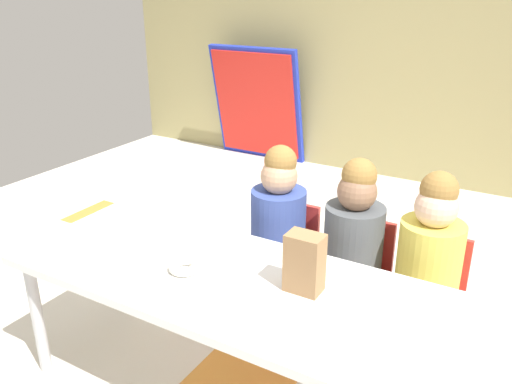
{
  "coord_description": "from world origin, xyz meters",
  "views": [
    {
      "loc": [
        0.97,
        -2.03,
        1.59
      ],
      "look_at": [
        -0.02,
        -0.35,
        0.82
      ],
      "focal_mm": 36.74,
      "sensor_mm": 36.0,
      "label": 1
    }
  ],
  "objects_px": {
    "folded_activity_table": "(257,104)",
    "donut_powdered_on_plate": "(185,267)",
    "seated_child_middle_seat": "(354,239)",
    "craft_table": "(241,291)",
    "seated_child_near_camera": "(279,221)",
    "paper_plate_near_edge": "(185,272)",
    "paper_bag_brown": "(304,263)",
    "seated_child_far_right": "(430,257)"
  },
  "relations": [
    {
      "from": "seated_child_middle_seat",
      "to": "donut_powdered_on_plate",
      "type": "bearing_deg",
      "value": -125.08
    },
    {
      "from": "seated_child_middle_seat",
      "to": "craft_table",
      "type": "bearing_deg",
      "value": -112.32
    },
    {
      "from": "seated_child_near_camera",
      "to": "paper_bag_brown",
      "type": "height_order",
      "value": "seated_child_near_camera"
    },
    {
      "from": "craft_table",
      "to": "donut_powdered_on_plate",
      "type": "distance_m",
      "value": 0.23
    },
    {
      "from": "folded_activity_table",
      "to": "paper_plate_near_edge",
      "type": "relative_size",
      "value": 6.04
    },
    {
      "from": "seated_child_near_camera",
      "to": "seated_child_far_right",
      "type": "bearing_deg",
      "value": 0.0
    },
    {
      "from": "craft_table",
      "to": "donut_powdered_on_plate",
      "type": "xyz_separation_m",
      "value": [
        -0.21,
        -0.06,
        0.07
      ]
    },
    {
      "from": "folded_activity_table",
      "to": "paper_plate_near_edge",
      "type": "height_order",
      "value": "folded_activity_table"
    },
    {
      "from": "seated_child_middle_seat",
      "to": "donut_powdered_on_plate",
      "type": "xyz_separation_m",
      "value": [
        -0.44,
        -0.63,
        0.04
      ]
    },
    {
      "from": "paper_bag_brown",
      "to": "folded_activity_table",
      "type": "bearing_deg",
      "value": 123.29
    },
    {
      "from": "paper_bag_brown",
      "to": "donut_powdered_on_plate",
      "type": "xyz_separation_m",
      "value": [
        -0.44,
        -0.12,
        -0.08
      ]
    },
    {
      "from": "seated_child_near_camera",
      "to": "paper_bag_brown",
      "type": "xyz_separation_m",
      "value": [
        0.37,
        -0.51,
        0.13
      ]
    },
    {
      "from": "craft_table",
      "to": "seated_child_near_camera",
      "type": "relative_size",
      "value": 2.04
    },
    {
      "from": "craft_table",
      "to": "paper_plate_near_edge",
      "type": "xyz_separation_m",
      "value": [
        -0.21,
        -0.06,
        0.05
      ]
    },
    {
      "from": "paper_bag_brown",
      "to": "donut_powdered_on_plate",
      "type": "relative_size",
      "value": 1.76
    },
    {
      "from": "folded_activity_table",
      "to": "donut_powdered_on_plate",
      "type": "distance_m",
      "value": 3.19
    },
    {
      "from": "paper_bag_brown",
      "to": "seated_child_far_right",
      "type": "bearing_deg",
      "value": 57.39
    },
    {
      "from": "craft_table",
      "to": "folded_activity_table",
      "type": "bearing_deg",
      "value": 119.3
    },
    {
      "from": "folded_activity_table",
      "to": "donut_powdered_on_plate",
      "type": "bearing_deg",
      "value": -64.57
    },
    {
      "from": "seated_child_middle_seat",
      "to": "donut_powdered_on_plate",
      "type": "height_order",
      "value": "seated_child_middle_seat"
    },
    {
      "from": "seated_child_middle_seat",
      "to": "folded_activity_table",
      "type": "bearing_deg",
      "value": 128.91
    },
    {
      "from": "folded_activity_table",
      "to": "donut_powdered_on_plate",
      "type": "relative_size",
      "value": 8.69
    },
    {
      "from": "paper_plate_near_edge",
      "to": "donut_powdered_on_plate",
      "type": "height_order",
      "value": "donut_powdered_on_plate"
    },
    {
      "from": "seated_child_middle_seat",
      "to": "seated_child_near_camera",
      "type": "bearing_deg",
      "value": 180.0
    },
    {
      "from": "seated_child_near_camera",
      "to": "paper_plate_near_edge",
      "type": "relative_size",
      "value": 5.1
    },
    {
      "from": "seated_child_far_right",
      "to": "paper_bag_brown",
      "type": "relative_size",
      "value": 4.17
    },
    {
      "from": "craft_table",
      "to": "seated_child_near_camera",
      "type": "distance_m",
      "value": 0.59
    },
    {
      "from": "seated_child_near_camera",
      "to": "seated_child_far_right",
      "type": "xyz_separation_m",
      "value": [
        0.7,
        0.0,
        0.0
      ]
    },
    {
      "from": "seated_child_far_right",
      "to": "folded_activity_table",
      "type": "xyz_separation_m",
      "value": [
        -2.14,
        2.25,
        -0.02
      ]
    },
    {
      "from": "craft_table",
      "to": "seated_child_far_right",
      "type": "bearing_deg",
      "value": 45.42
    },
    {
      "from": "paper_plate_near_edge",
      "to": "donut_powdered_on_plate",
      "type": "bearing_deg",
      "value": 0.0
    },
    {
      "from": "craft_table",
      "to": "paper_plate_near_edge",
      "type": "bearing_deg",
      "value": -163.18
    },
    {
      "from": "seated_child_near_camera",
      "to": "folded_activity_table",
      "type": "height_order",
      "value": "folded_activity_table"
    },
    {
      "from": "seated_child_near_camera",
      "to": "donut_powdered_on_plate",
      "type": "relative_size",
      "value": 7.34
    },
    {
      "from": "craft_table",
      "to": "donut_powdered_on_plate",
      "type": "bearing_deg",
      "value": -163.18
    },
    {
      "from": "folded_activity_table",
      "to": "paper_bag_brown",
      "type": "distance_m",
      "value": 3.3
    },
    {
      "from": "seated_child_near_camera",
      "to": "paper_bag_brown",
      "type": "relative_size",
      "value": 4.17
    },
    {
      "from": "seated_child_far_right",
      "to": "paper_plate_near_edge",
      "type": "height_order",
      "value": "seated_child_far_right"
    },
    {
      "from": "seated_child_near_camera",
      "to": "paper_bag_brown",
      "type": "distance_m",
      "value": 0.65
    },
    {
      "from": "seated_child_middle_seat",
      "to": "paper_bag_brown",
      "type": "height_order",
      "value": "seated_child_middle_seat"
    },
    {
      "from": "seated_child_middle_seat",
      "to": "paper_plate_near_edge",
      "type": "relative_size",
      "value": 5.1
    },
    {
      "from": "seated_child_near_camera",
      "to": "craft_table",
      "type": "bearing_deg",
      "value": -76.16
    }
  ]
}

